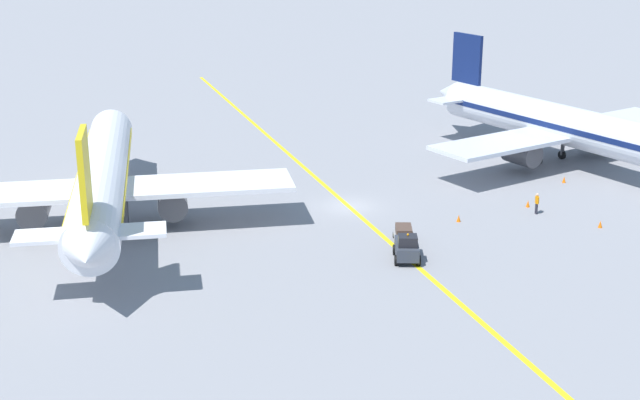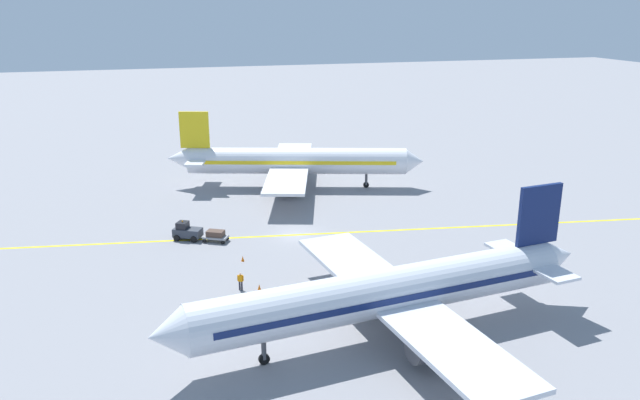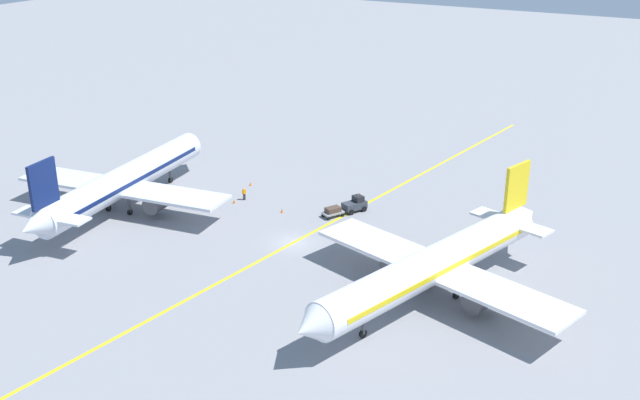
{
  "view_description": "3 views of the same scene",
  "coord_description": "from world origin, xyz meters",
  "px_view_note": "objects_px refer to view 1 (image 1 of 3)",
  "views": [
    {
      "loc": [
        -32.75,
        -59.12,
        22.87
      ],
      "look_at": [
        -4.73,
        -4.16,
        2.5
      ],
      "focal_mm": 50.0,
      "sensor_mm": 36.0,
      "label": 1
    },
    {
      "loc": [
        63.0,
        -15.36,
        24.35
      ],
      "look_at": [
        -4.22,
        3.93,
        2.45
      ],
      "focal_mm": 35.0,
      "sensor_mm": 36.0,
      "label": 2
    },
    {
      "loc": [
        -39.9,
        65.7,
        36.27
      ],
      "look_at": [
        -2.31,
        -2.16,
        4.94
      ],
      "focal_mm": 42.0,
      "sensor_mm": 36.0,
      "label": 3
    }
  ],
  "objects_px": {
    "airplane_adjacent_stand": "(566,126)",
    "baggage_tug_dark": "(407,248)",
    "traffic_cone_far_edge": "(459,218)",
    "ground_crew_worker": "(537,203)",
    "traffic_cone_by_wingtip": "(600,224)",
    "baggage_cart_trailing": "(404,233)",
    "traffic_cone_mid_apron": "(564,180)",
    "airplane_at_gate": "(103,179)",
    "traffic_cone_near_nose": "(528,204)"
  },
  "relations": [
    {
      "from": "airplane_adjacent_stand",
      "to": "baggage_tug_dark",
      "type": "height_order",
      "value": "airplane_adjacent_stand"
    },
    {
      "from": "baggage_tug_dark",
      "to": "traffic_cone_by_wingtip",
      "type": "bearing_deg",
      "value": -3.78
    },
    {
      "from": "baggage_tug_dark",
      "to": "traffic_cone_by_wingtip",
      "type": "distance_m",
      "value": 16.45
    },
    {
      "from": "ground_crew_worker",
      "to": "traffic_cone_near_nose",
      "type": "distance_m",
      "value": 1.77
    },
    {
      "from": "traffic_cone_near_nose",
      "to": "traffic_cone_far_edge",
      "type": "xyz_separation_m",
      "value": [
        -6.98,
        -0.35,
        0.0
      ]
    },
    {
      "from": "traffic_cone_by_wingtip",
      "to": "ground_crew_worker",
      "type": "bearing_deg",
      "value": 115.03
    },
    {
      "from": "airplane_at_gate",
      "to": "traffic_cone_far_edge",
      "type": "bearing_deg",
      "value": -24.85
    },
    {
      "from": "traffic_cone_mid_apron",
      "to": "baggage_tug_dark",
      "type": "bearing_deg",
      "value": -157.64
    },
    {
      "from": "baggage_cart_trailing",
      "to": "traffic_cone_mid_apron",
      "type": "xyz_separation_m",
      "value": [
        20.28,
        6.09,
        -0.49
      ]
    },
    {
      "from": "baggage_tug_dark",
      "to": "ground_crew_worker",
      "type": "bearing_deg",
      "value": 14.16
    },
    {
      "from": "traffic_cone_mid_apron",
      "to": "traffic_cone_by_wingtip",
      "type": "distance_m",
      "value": 11.45
    },
    {
      "from": "airplane_adjacent_stand",
      "to": "ground_crew_worker",
      "type": "relative_size",
      "value": 21.15
    },
    {
      "from": "baggage_cart_trailing",
      "to": "traffic_cone_far_edge",
      "type": "height_order",
      "value": "baggage_cart_trailing"
    },
    {
      "from": "baggage_cart_trailing",
      "to": "traffic_cone_far_edge",
      "type": "xyz_separation_m",
      "value": [
        6.16,
        1.91,
        -0.49
      ]
    },
    {
      "from": "baggage_tug_dark",
      "to": "baggage_cart_trailing",
      "type": "relative_size",
      "value": 1.14
    },
    {
      "from": "airplane_at_gate",
      "to": "baggage_tug_dark",
      "type": "distance_m",
      "value": 23.17
    },
    {
      "from": "baggage_cart_trailing",
      "to": "traffic_cone_near_nose",
      "type": "bearing_deg",
      "value": 9.8
    },
    {
      "from": "traffic_cone_by_wingtip",
      "to": "traffic_cone_far_edge",
      "type": "height_order",
      "value": "same"
    },
    {
      "from": "baggage_cart_trailing",
      "to": "ground_crew_worker",
      "type": "relative_size",
      "value": 1.76
    },
    {
      "from": "baggage_cart_trailing",
      "to": "traffic_cone_mid_apron",
      "type": "distance_m",
      "value": 21.17
    },
    {
      "from": "airplane_adjacent_stand",
      "to": "traffic_cone_far_edge",
      "type": "distance_m",
      "value": 19.95
    },
    {
      "from": "traffic_cone_near_nose",
      "to": "traffic_cone_mid_apron",
      "type": "height_order",
      "value": "same"
    },
    {
      "from": "ground_crew_worker",
      "to": "traffic_cone_far_edge",
      "type": "relative_size",
      "value": 3.05
    },
    {
      "from": "baggage_tug_dark",
      "to": "traffic_cone_by_wingtip",
      "type": "height_order",
      "value": "baggage_tug_dark"
    },
    {
      "from": "airplane_adjacent_stand",
      "to": "baggage_tug_dark",
      "type": "bearing_deg",
      "value": -152.56
    },
    {
      "from": "traffic_cone_near_nose",
      "to": "traffic_cone_by_wingtip",
      "type": "height_order",
      "value": "same"
    },
    {
      "from": "ground_crew_worker",
      "to": "traffic_cone_by_wingtip",
      "type": "bearing_deg",
      "value": -64.97
    },
    {
      "from": "airplane_adjacent_stand",
      "to": "baggage_cart_trailing",
      "type": "bearing_deg",
      "value": -156.63
    },
    {
      "from": "airplane_at_gate",
      "to": "baggage_tug_dark",
      "type": "height_order",
      "value": "airplane_at_gate"
    },
    {
      "from": "baggage_tug_dark",
      "to": "traffic_cone_far_edge",
      "type": "distance_m",
      "value": 9.12
    },
    {
      "from": "traffic_cone_near_nose",
      "to": "traffic_cone_by_wingtip",
      "type": "bearing_deg",
      "value": -74.82
    },
    {
      "from": "traffic_cone_far_edge",
      "to": "baggage_cart_trailing",
      "type": "bearing_deg",
      "value": -162.72
    },
    {
      "from": "ground_crew_worker",
      "to": "airplane_adjacent_stand",
      "type": "bearing_deg",
      "value": 40.58
    },
    {
      "from": "traffic_cone_mid_apron",
      "to": "traffic_cone_far_edge",
      "type": "distance_m",
      "value": 14.72
    },
    {
      "from": "ground_crew_worker",
      "to": "traffic_cone_by_wingtip",
      "type": "relative_size",
      "value": 3.05
    },
    {
      "from": "baggage_cart_trailing",
      "to": "ground_crew_worker",
      "type": "distance_m",
      "value": 12.67
    },
    {
      "from": "baggage_tug_dark",
      "to": "traffic_cone_near_nose",
      "type": "bearing_deg",
      "value": 19.37
    },
    {
      "from": "airplane_at_gate",
      "to": "traffic_cone_near_nose",
      "type": "distance_m",
      "value": 33.21
    },
    {
      "from": "baggage_tug_dark",
      "to": "baggage_cart_trailing",
      "type": "distance_m",
      "value": 3.3
    },
    {
      "from": "airplane_adjacent_stand",
      "to": "traffic_cone_far_edge",
      "type": "bearing_deg",
      "value": -154.64
    },
    {
      "from": "traffic_cone_mid_apron",
      "to": "traffic_cone_far_edge",
      "type": "relative_size",
      "value": 1.0
    },
    {
      "from": "airplane_at_gate",
      "to": "baggage_tug_dark",
      "type": "relative_size",
      "value": 10.38
    },
    {
      "from": "baggage_cart_trailing",
      "to": "traffic_cone_near_nose",
      "type": "relative_size",
      "value": 5.37
    },
    {
      "from": "ground_crew_worker",
      "to": "baggage_cart_trailing",
      "type": "bearing_deg",
      "value": -176.89
    },
    {
      "from": "airplane_at_gate",
      "to": "ground_crew_worker",
      "type": "relative_size",
      "value": 20.72
    },
    {
      "from": "airplane_at_gate",
      "to": "airplane_adjacent_stand",
      "type": "distance_m",
      "value": 42.07
    },
    {
      "from": "airplane_at_gate",
      "to": "traffic_cone_by_wingtip",
      "type": "distance_m",
      "value": 37.24
    },
    {
      "from": "airplane_at_gate",
      "to": "baggage_cart_trailing",
      "type": "bearing_deg",
      "value": -36.01
    },
    {
      "from": "airplane_at_gate",
      "to": "baggage_cart_trailing",
      "type": "distance_m",
      "value": 22.52
    },
    {
      "from": "airplane_at_gate",
      "to": "baggage_cart_trailing",
      "type": "xyz_separation_m",
      "value": [
        18.06,
        -13.13,
        -2.95
      ]
    }
  ]
}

